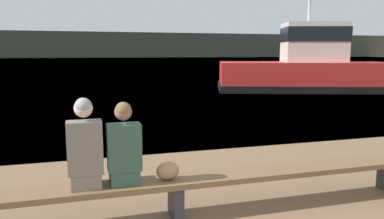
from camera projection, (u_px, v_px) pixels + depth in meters
water_surface at (86, 58)px, 121.20m from camera, size 240.00×240.00×0.00m
far_shoreline at (85, 45)px, 136.09m from camera, size 600.00×12.00×9.08m
bench_main at (176, 186)px, 4.47m from camera, size 6.92×0.43×0.48m
person_left at (85, 148)px, 4.10m from camera, size 0.37×0.35×1.02m
person_right at (124, 148)px, 4.22m from camera, size 0.37×0.35×0.96m
shopping_bag at (168, 171)px, 4.42m from camera, size 0.28×0.19×0.22m
tugboat_red at (306, 69)px, 19.32m from camera, size 9.44×6.12×6.32m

